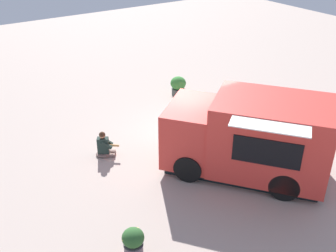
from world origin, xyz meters
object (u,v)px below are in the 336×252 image
(person_customer, at_px, (104,146))
(planter_flowering_near, at_px, (178,86))
(food_truck, at_px, (249,138))
(planter_flowering_far, at_px, (133,242))

(person_customer, bearing_deg, planter_flowering_near, 119.02)
(food_truck, distance_m, planter_flowering_near, 6.08)
(food_truck, relative_size, planter_flowering_far, 6.86)
(food_truck, xyz_separation_m, planter_flowering_far, (1.04, -4.50, -0.78))
(person_customer, xyz_separation_m, planter_flowering_far, (4.24, -1.29, 0.05))
(person_customer, bearing_deg, food_truck, 45.00)
(person_customer, relative_size, planter_flowering_far, 1.19)
(person_customer, distance_m, planter_flowering_far, 4.43)
(planter_flowering_near, height_order, planter_flowering_far, planter_flowering_near)
(food_truck, bearing_deg, person_customer, -135.00)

